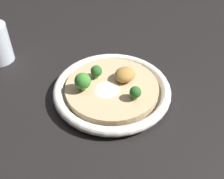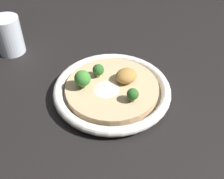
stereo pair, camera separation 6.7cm
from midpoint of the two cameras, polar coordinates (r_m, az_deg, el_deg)
The scene contains 7 objects.
ground_plane at distance 0.68m, azimuth -2.81°, elevation -1.31°, with size 6.00×6.00×0.00m, color black.
risotto_bowl at distance 0.67m, azimuth -2.85°, elevation -0.28°, with size 0.28×0.28×0.03m.
cheese_sprinkle at distance 0.65m, azimuth -3.96°, elevation 0.22°, with size 0.06×0.06×0.01m.
crispy_onion_garnish at distance 0.67m, azimuth -0.22°, elevation 2.93°, with size 0.05×0.05×0.03m.
broccoli_front at distance 0.68m, azimuth -5.81°, elevation 3.72°, with size 0.03×0.03×0.03m.
broccoli_back at distance 0.62m, azimuth 1.69°, elevation -0.75°, with size 0.03×0.03×0.03m.
broccoli_right at distance 0.64m, azimuth -8.96°, elevation 1.55°, with size 0.04×0.04×0.05m.
Camera 1 is at (0.38, 0.32, 0.47)m, focal length 45.00 mm.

